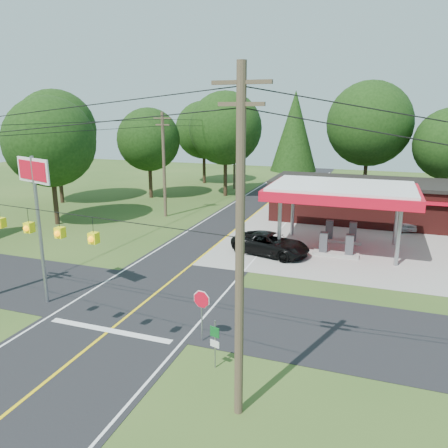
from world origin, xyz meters
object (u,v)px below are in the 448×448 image
(suv_car, at_px, (271,244))
(octagonal_stop_sign, at_px, (202,304))
(gas_canopy, at_px, (342,193))
(sedan_car, at_px, (401,221))
(big_stop_sign, at_px, (35,194))

(suv_car, height_order, octagonal_stop_sign, octagonal_stop_sign)
(gas_canopy, bearing_deg, sedan_car, 59.73)
(big_stop_sign, bearing_deg, octagonal_stop_sign, -6.03)
(gas_canopy, relative_size, sedan_car, 2.68)
(gas_canopy, height_order, suv_car, gas_canopy)
(gas_canopy, distance_m, sedan_car, 9.94)
(gas_canopy, relative_size, suv_car, 1.88)
(sedan_car, distance_m, octagonal_stop_sign, 25.73)
(sedan_car, bearing_deg, big_stop_sign, -146.13)
(sedan_car, relative_size, octagonal_stop_sign, 1.60)
(sedan_car, height_order, big_stop_sign, big_stop_sign)
(gas_canopy, height_order, sedan_car, gas_canopy)
(gas_canopy, distance_m, octagonal_stop_sign, 16.81)
(suv_car, distance_m, octagonal_stop_sign, 13.06)
(gas_canopy, height_order, big_stop_sign, big_stop_sign)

